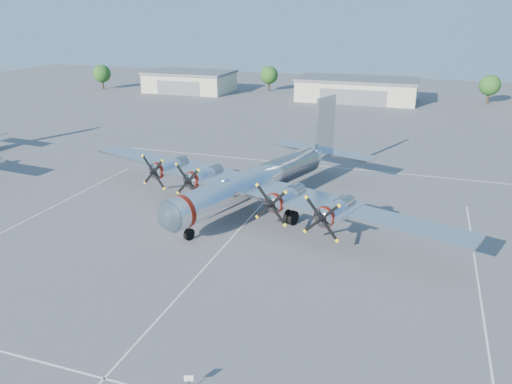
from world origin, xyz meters
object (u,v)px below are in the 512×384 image
(info_placard, at_px, (189,380))
(tree_west, at_px, (269,75))
(main_bomber_b29, at_px, (260,206))
(hangar_west, at_px, (190,81))
(hangar_center, at_px, (357,89))
(tree_east, at_px, (490,85))
(tree_far_west, at_px, (102,74))

(info_placard, bearing_deg, tree_west, 83.89)
(tree_west, distance_m, main_bomber_b29, 86.19)
(hangar_west, distance_m, info_placard, 114.79)
(hangar_center, distance_m, tree_west, 26.30)
(main_bomber_b29, bearing_deg, tree_west, 125.77)
(hangar_west, bearing_deg, tree_east, 4.60)
(tree_east, xyz_separation_m, info_placard, (-24.75, -109.22, -3.49))
(hangar_west, height_order, hangar_center, same)
(info_placard, bearing_deg, tree_east, 55.91)
(tree_west, bearing_deg, tree_east, -2.08)
(hangar_west, xyz_separation_m, info_placard, (50.25, -103.19, -1.98))
(tree_west, relative_size, info_placard, 6.36)
(tree_far_west, bearing_deg, hangar_west, 9.01)
(tree_west, height_order, main_bomber_b29, tree_west)
(hangar_west, height_order, info_placard, hangar_west)
(hangar_center, height_order, tree_west, tree_west)
(tree_far_west, height_order, tree_west, same)
(hangar_west, relative_size, tree_far_west, 3.40)
(hangar_center, relative_size, main_bomber_b29, 0.60)
(tree_east, xyz_separation_m, main_bomber_b29, (-30.07, -80.39, -4.22))
(hangar_center, relative_size, tree_west, 4.31)
(hangar_center, distance_m, tree_far_west, 70.13)
(tree_far_west, relative_size, tree_east, 1.00)
(hangar_west, height_order, tree_far_west, tree_far_west)
(tree_west, height_order, tree_east, same)
(hangar_west, bearing_deg, tree_west, 21.89)
(tree_far_west, relative_size, tree_west, 1.00)
(tree_far_west, xyz_separation_m, tree_west, (45.00, 12.00, 0.00))
(tree_east, distance_m, main_bomber_b29, 85.94)
(tree_far_west, height_order, main_bomber_b29, tree_far_west)
(info_placard, bearing_deg, hangar_center, 71.59)
(hangar_center, bearing_deg, tree_far_west, -176.76)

